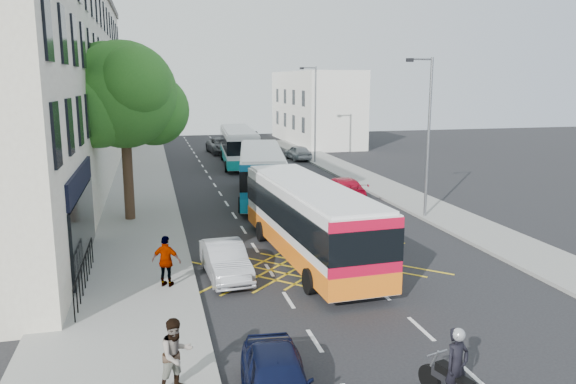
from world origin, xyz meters
TOP-DOWN VIEW (x-y plane):
  - ground at (0.00, 0.00)m, footprint 120.00×120.00m
  - pavement_left at (-8.50, 15.00)m, footprint 5.00×70.00m
  - pavement_right at (7.50, 15.00)m, footprint 3.00×70.00m
  - terrace_main at (-14.00, 24.49)m, footprint 8.30×45.00m
  - terrace_far at (-14.00, 55.00)m, footprint 8.00×20.00m
  - building_right at (11.00, 48.00)m, footprint 6.00×18.00m
  - street_tree at (-8.51, 14.97)m, footprint 6.30×5.70m
  - lamp_near at (6.20, 12.00)m, footprint 1.45×0.15m
  - lamp_far at (6.20, 32.00)m, footprint 1.45×0.15m
  - railings at (-9.70, 5.30)m, footprint 0.08×5.60m
  - bus_near at (-1.35, 7.04)m, footprint 3.14×10.96m
  - bus_mid at (-0.95, 18.86)m, footprint 4.27×11.02m
  - bus_far at (-0.16, 32.84)m, footprint 3.38×11.08m
  - motorbike at (-1.14, -3.77)m, footprint 0.80×2.04m
  - parked_car_blue at (-4.90, -2.81)m, footprint 1.80×3.77m
  - parked_car_silver at (-4.90, 5.66)m, footprint 1.60×3.97m
  - red_hatchback at (3.69, 17.41)m, footprint 2.05×4.76m
  - distant_car_grey at (-0.51, 40.69)m, footprint 2.96×5.64m
  - distant_car_silver at (5.50, 34.72)m, footprint 1.93×4.01m
  - distant_car_dark at (3.66, 48.99)m, footprint 1.62×4.27m
  - pedestrian_near at (-7.00, -1.88)m, footprint 1.04×0.96m
  - pedestrian_far at (-7.00, 4.86)m, footprint 1.12×0.83m

SIDE VIEW (x-z plane):
  - ground at x=0.00m, z-range 0.00..0.00m
  - pavement_left at x=-8.50m, z-range 0.00..0.15m
  - pavement_right at x=7.50m, z-range 0.00..0.15m
  - parked_car_blue at x=-4.90m, z-range 0.00..1.24m
  - parked_car_silver at x=-4.90m, z-range 0.00..1.28m
  - distant_car_silver at x=5.50m, z-range 0.00..1.32m
  - red_hatchback at x=3.69m, z-range 0.00..1.37m
  - distant_car_dark at x=3.66m, z-range 0.00..1.39m
  - railings at x=-9.70m, z-range 0.15..1.29m
  - distant_car_grey at x=-0.51m, z-range 0.00..1.52m
  - motorbike at x=-1.14m, z-range -0.06..1.80m
  - pedestrian_near at x=-7.00m, z-range 0.15..1.86m
  - pedestrian_far at x=-7.00m, z-range 0.15..1.91m
  - bus_mid at x=-0.95m, z-range 0.08..3.10m
  - bus_near at x=-1.35m, z-range 0.08..3.13m
  - bus_far at x=-0.16m, z-range 0.08..3.15m
  - building_right at x=11.00m, z-range 0.00..8.00m
  - lamp_near at x=6.20m, z-range 0.62..8.62m
  - lamp_far at x=6.20m, z-range 0.62..8.62m
  - terrace_far at x=-14.00m, z-range 0.00..10.00m
  - street_tree at x=-8.51m, z-range 1.89..10.69m
  - terrace_main at x=-14.00m, z-range 0.01..13.51m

